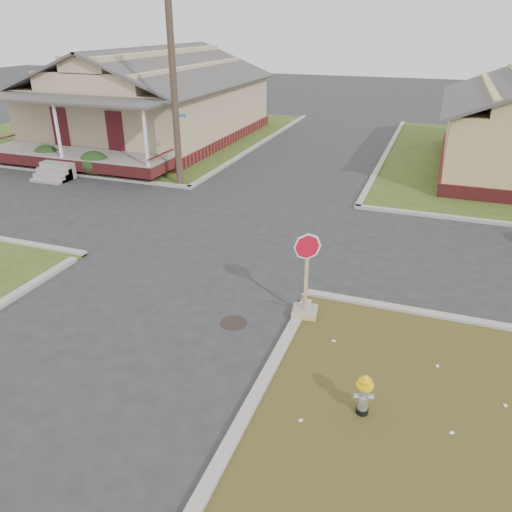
% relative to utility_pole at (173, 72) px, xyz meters
% --- Properties ---
extents(ground, '(120.00, 120.00, 0.00)m').
position_rel_utility_pole_xyz_m(ground, '(4.20, -8.90, -4.66)').
color(ground, '#29292B').
rests_on(ground, ground).
extents(verge_far_left, '(19.00, 19.00, 0.05)m').
position_rel_utility_pole_xyz_m(verge_far_left, '(-8.80, 9.10, -4.64)').
color(verge_far_left, '#384C1B').
rests_on(verge_far_left, ground).
extents(curbs, '(80.00, 40.00, 0.12)m').
position_rel_utility_pole_xyz_m(curbs, '(4.20, -3.90, -4.66)').
color(curbs, '#A6A096').
rests_on(curbs, ground).
extents(manhole, '(0.64, 0.64, 0.01)m').
position_rel_utility_pole_xyz_m(manhole, '(6.40, -9.40, -4.66)').
color(manhole, black).
rests_on(manhole, ground).
extents(corner_house, '(10.10, 15.50, 5.30)m').
position_rel_utility_pole_xyz_m(corner_house, '(-5.80, 7.78, -2.38)').
color(corner_house, maroon).
rests_on(corner_house, ground).
extents(utility_pole, '(1.80, 0.28, 9.00)m').
position_rel_utility_pole_xyz_m(utility_pole, '(0.00, 0.00, 0.00)').
color(utility_pole, '#3D2A23').
rests_on(utility_pole, ground).
extents(fire_hydrant, '(0.31, 0.31, 0.83)m').
position_rel_utility_pole_xyz_m(fire_hydrant, '(9.76, -11.43, -4.16)').
color(fire_hydrant, black).
rests_on(fire_hydrant, ground).
extents(stop_sign, '(0.61, 0.59, 2.14)m').
position_rel_utility_pole_xyz_m(stop_sign, '(7.90, -8.52, -4.15)').
color(stop_sign, tan).
rests_on(stop_sign, ground).
extents(hedge_left, '(1.41, 1.16, 1.08)m').
position_rel_utility_pole_xyz_m(hedge_left, '(-7.38, 0.32, -4.07)').
color(hedge_left, '#173513').
rests_on(hedge_left, verge_far_left).
extents(hedge_right, '(1.45, 1.19, 1.11)m').
position_rel_utility_pole_xyz_m(hedge_right, '(-4.35, -0.06, -4.06)').
color(hedge_right, '#173513').
rests_on(hedge_right, verge_far_left).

